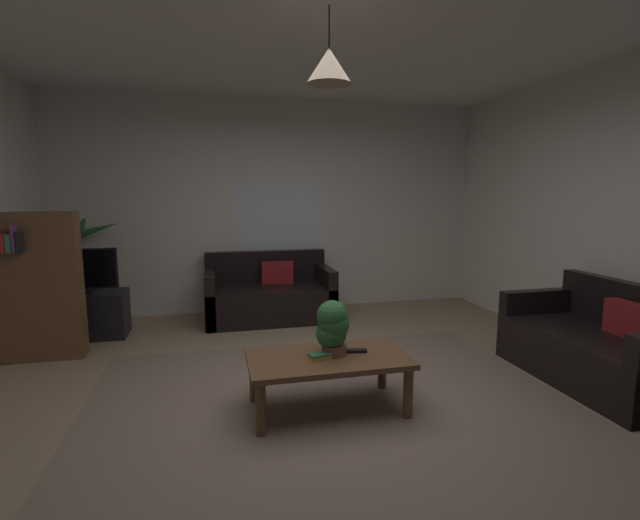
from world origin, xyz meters
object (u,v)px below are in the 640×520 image
object	(u,v)px
coffee_table	(328,364)
bookshelf_corner	(40,286)
remote_on_table_0	(356,351)
couch_right_side	(599,350)
potted_palm_corner	(80,277)
couch_under_window	(269,297)
tv_stand	(83,315)
tv	(79,271)
book_on_table_1	(320,355)
potted_plant_on_table	(333,326)
pendant_lamp	(329,66)
book_on_table_0	(320,358)

from	to	relation	value
coffee_table	bookshelf_corner	xyz separation A→B (m)	(-2.38, 1.61, 0.37)
remote_on_table_0	bookshelf_corner	world-z (taller)	bookshelf_corner
couch_right_side	potted_palm_corner	distance (m)	5.46
couch_under_window	tv_stand	world-z (taller)	couch_under_window
remote_on_table_0	tv_stand	world-z (taller)	tv_stand
remote_on_table_0	tv	distance (m)	3.26
tv_stand	coffee_table	bearing A→B (deg)	-45.34
book_on_table_1	potted_plant_on_table	bearing A→B (deg)	29.89
remote_on_table_0	potted_plant_on_table	world-z (taller)	potted_plant_on_table
tv	potted_palm_corner	distance (m)	0.61
coffee_table	tv	bearing A→B (deg)	134.94
couch_right_side	remote_on_table_0	size ratio (longest dim) A/B	9.27
coffee_table	tv_stand	bearing A→B (deg)	134.66
potted_plant_on_table	potted_palm_corner	bearing A→B (deg)	130.94
tv_stand	pendant_lamp	world-z (taller)	pendant_lamp
remote_on_table_0	book_on_table_1	bearing A→B (deg)	114.81
book_on_table_0	tv_stand	size ratio (longest dim) A/B	0.17
tv_stand	bookshelf_corner	distance (m)	0.78
couch_under_window	potted_plant_on_table	xyz separation A→B (m)	(0.16, -2.47, 0.35)
tv_stand	pendant_lamp	size ratio (longest dim) A/B	1.85
book_on_table_1	pendant_lamp	bearing A→B (deg)	28.05
tv_stand	couch_right_side	bearing A→B (deg)	-26.49
potted_plant_on_table	tv_stand	distance (m)	3.15
couch_under_window	tv_stand	xyz separation A→B (m)	(-2.07, -0.27, -0.03)
couch_right_side	tv	size ratio (longest dim) A/B	1.92
couch_under_window	potted_palm_corner	distance (m)	2.26
potted_palm_corner	pendant_lamp	bearing A→B (deg)	-49.79
tv	potted_palm_corner	xyz separation A→B (m)	(-0.15, 0.57, -0.17)
remote_on_table_0	pendant_lamp	xyz separation A→B (m)	(-0.22, -0.03, 1.98)
coffee_table	remote_on_table_0	bearing A→B (deg)	8.40
couch_right_side	remote_on_table_0	world-z (taller)	couch_right_side
coffee_table	pendant_lamp	bearing A→B (deg)	-153.43
potted_plant_on_table	pendant_lamp	world-z (taller)	pendant_lamp
book_on_table_0	coffee_table	bearing A→B (deg)	29.63
potted_plant_on_table	remote_on_table_0	bearing A→B (deg)	2.34
couch_under_window	tv	world-z (taller)	tv
potted_plant_on_table	pendant_lamp	xyz separation A→B (m)	(-0.04, -0.03, 1.78)
coffee_table	book_on_table_1	size ratio (longest dim) A/B	7.44
book_on_table_0	book_on_table_1	xyz separation A→B (m)	(0.00, 0.00, 0.02)
couch_right_side	pendant_lamp	size ratio (longest dim) A/B	3.05
couch_under_window	remote_on_table_0	xyz separation A→B (m)	(0.34, -2.46, 0.14)
potted_plant_on_table	bookshelf_corner	distance (m)	2.89
potted_plant_on_table	bookshelf_corner	xyz separation A→B (m)	(-2.42, 1.59, 0.09)
book_on_table_0	book_on_table_1	bearing A→B (deg)	56.03
couch_right_side	remote_on_table_0	xyz separation A→B (m)	(-2.11, 0.07, 0.14)
potted_plant_on_table	book_on_table_1	bearing A→B (deg)	-150.11
couch_under_window	potted_plant_on_table	world-z (taller)	couch_under_window
potted_plant_on_table	potted_palm_corner	size ratio (longest dim) A/B	0.29
potted_plant_on_table	tv_stand	bearing A→B (deg)	135.49
tv	bookshelf_corner	distance (m)	0.61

